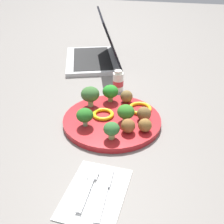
{
  "coord_description": "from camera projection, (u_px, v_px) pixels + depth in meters",
  "views": [
    {
      "loc": [
        -0.65,
        -0.15,
        0.44
      ],
      "look_at": [
        0.0,
        0.0,
        0.04
      ],
      "focal_mm": 44.25,
      "sensor_mm": 36.0,
      "label": 1
    }
  ],
  "objects": [
    {
      "name": "broccoli_floret_front_right",
      "position": [
        112.0,
        129.0,
        0.69
      ],
      "size": [
        0.04,
        0.04,
        0.05
      ],
      "color": "#A5CB70",
      "rests_on": "plate"
    },
    {
      "name": "meatball_near_rim",
      "position": [
        127.0,
        96.0,
        0.86
      ],
      "size": [
        0.04,
        0.04,
        0.04
      ],
      "primitive_type": "sphere",
      "color": "brown",
      "rests_on": "plate"
    },
    {
      "name": "plate",
      "position": [
        112.0,
        120.0,
        0.79
      ],
      "size": [
        0.28,
        0.28,
        0.02
      ],
      "primitive_type": "cylinder",
      "color": "red",
      "rests_on": "ground_plane"
    },
    {
      "name": "broccoli_floret_back_left",
      "position": [
        90.0,
        95.0,
        0.83
      ],
      "size": [
        0.06,
        0.06,
        0.06
      ],
      "color": "#A2C67C",
      "rests_on": "plate"
    },
    {
      "name": "meatball_front_left",
      "position": [
        128.0,
        126.0,
        0.72
      ],
      "size": [
        0.04,
        0.04,
        0.04
      ],
      "primitive_type": "sphere",
      "color": "brown",
      "rests_on": "plate"
    },
    {
      "name": "fork",
      "position": [
        88.0,
        186.0,
        0.58
      ],
      "size": [
        0.12,
        0.02,
        0.01
      ],
      "color": "silver",
      "rests_on": "napkin"
    },
    {
      "name": "meatball_mid_right",
      "position": [
        145.0,
        125.0,
        0.73
      ],
      "size": [
        0.04,
        0.04,
        0.04
      ],
      "primitive_type": "sphere",
      "color": "brown",
      "rests_on": "plate"
    },
    {
      "name": "broccoli_floret_far_rim",
      "position": [
        85.0,
        115.0,
        0.74
      ],
      "size": [
        0.05,
        0.05,
        0.05
      ],
      "color": "#8FB780",
      "rests_on": "plate"
    },
    {
      "name": "knife",
      "position": [
        105.0,
        190.0,
        0.57
      ],
      "size": [
        0.15,
        0.02,
        0.01
      ],
      "color": "silver",
      "rests_on": "napkin"
    },
    {
      "name": "napkin",
      "position": [
        96.0,
        193.0,
        0.57
      ],
      "size": [
        0.18,
        0.13,
        0.01
      ],
      "primitive_type": "cube",
      "rotation": [
        0.0,
        0.0,
        -0.05
      ],
      "color": "white",
      "rests_on": "ground_plane"
    },
    {
      "name": "pepper_ring_mid_right",
      "position": [
        103.0,
        114.0,
        0.8
      ],
      "size": [
        0.09,
        0.09,
        0.01
      ],
      "primitive_type": "torus",
      "rotation": [
        0.0,
        0.0,
        5.76
      ],
      "color": "yellow",
      "rests_on": "plate"
    },
    {
      "name": "ground_plane",
      "position": [
        112.0,
        123.0,
        0.8
      ],
      "size": [
        4.0,
        4.0,
        0.0
      ],
      "primitive_type": "plane",
      "color": "slate"
    },
    {
      "name": "laptop",
      "position": [
        97.0,
        53.0,
        1.19
      ],
      "size": [
        0.38,
        0.32,
        0.2
      ],
      "color": "#BDBDBD",
      "rests_on": "ground_plane"
    },
    {
      "name": "pepper_ring_mid_left",
      "position": [
        140.0,
        108.0,
        0.83
      ],
      "size": [
        0.09,
        0.09,
        0.01
      ],
      "primitive_type": "torus",
      "rotation": [
        0.0,
        0.0,
        1.91
      ],
      "color": "yellow",
      "rests_on": "plate"
    },
    {
      "name": "yogurt_bottle",
      "position": [
        118.0,
        82.0,
        0.95
      ],
      "size": [
        0.04,
        0.04,
        0.08
      ],
      "color": "white",
      "rests_on": "ground_plane"
    },
    {
      "name": "meatball_back_right",
      "position": [
        144.0,
        114.0,
        0.77
      ],
      "size": [
        0.04,
        0.04,
        0.04
      ],
      "primitive_type": "sphere",
      "color": "brown",
      "rests_on": "plate"
    },
    {
      "name": "broccoli_floret_back_right",
      "position": [
        126.0,
        112.0,
        0.76
      ],
      "size": [
        0.05,
        0.05,
        0.05
      ],
      "color": "#98CB6A",
      "rests_on": "plate"
    },
    {
      "name": "broccoli_floret_front_left",
      "position": [
        110.0,
        92.0,
        0.86
      ],
      "size": [
        0.05,
        0.05,
        0.05
      ],
      "color": "#9DC566",
      "rests_on": "plate"
    }
  ]
}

